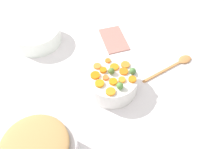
# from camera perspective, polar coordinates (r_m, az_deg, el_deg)

# --- Properties ---
(tabletop) EXTENTS (2.40, 2.40, 0.02)m
(tabletop) POSITION_cam_1_polar(r_m,az_deg,el_deg) (1.13, 0.85, -2.91)
(tabletop) COLOR white
(tabletop) RESTS_ON ground
(serving_bowl_carrots) EXTENTS (0.22, 0.22, 0.09)m
(serving_bowl_carrots) POSITION_cam_1_polar(r_m,az_deg,el_deg) (1.08, 0.00, -1.82)
(serving_bowl_carrots) COLOR white
(serving_bowl_carrots) RESTS_ON tabletop
(stuffing_mound) EXTENTS (0.22, 0.22, 0.03)m
(stuffing_mound) POSITION_cam_1_polar(r_m,az_deg,el_deg) (0.85, -17.25, -15.08)
(stuffing_mound) COLOR tan
(stuffing_mound) RESTS_ON metal_pot
(carrot_slice_0) EXTENTS (0.05, 0.05, 0.01)m
(carrot_slice_0) POSITION_cam_1_polar(r_m,az_deg,el_deg) (1.03, 4.63, -1.10)
(carrot_slice_0) COLOR orange
(carrot_slice_0) RESTS_ON serving_bowl_carrots
(carrot_slice_1) EXTENTS (0.05, 0.05, 0.01)m
(carrot_slice_1) POSITION_cam_1_polar(r_m,az_deg,el_deg) (1.02, -2.83, -2.07)
(carrot_slice_1) COLOR orange
(carrot_slice_1) RESTS_ON serving_bowl_carrots
(carrot_slice_2) EXTENTS (0.05, 0.05, 0.01)m
(carrot_slice_2) POSITION_cam_1_polar(r_m,az_deg,el_deg) (1.07, 0.54, 1.72)
(carrot_slice_2) COLOR orange
(carrot_slice_2) RESTS_ON serving_bowl_carrots
(carrot_slice_3) EXTENTS (0.04, 0.04, 0.01)m
(carrot_slice_3) POSITION_cam_1_polar(r_m,az_deg,el_deg) (1.02, 0.27, -1.65)
(carrot_slice_3) COLOR orange
(carrot_slice_3) RESTS_ON serving_bowl_carrots
(carrot_slice_4) EXTENTS (0.03, 0.03, 0.01)m
(carrot_slice_4) POSITION_cam_1_polar(r_m,az_deg,el_deg) (1.10, -0.95, 3.17)
(carrot_slice_4) COLOR orange
(carrot_slice_4) RESTS_ON serving_bowl_carrots
(carrot_slice_5) EXTENTS (0.05, 0.05, 0.01)m
(carrot_slice_5) POSITION_cam_1_polar(r_m,az_deg,el_deg) (1.04, -3.84, -0.18)
(carrot_slice_5) COLOR orange
(carrot_slice_5) RESTS_ON serving_bowl_carrots
(carrot_slice_6) EXTENTS (0.05, 0.05, 0.01)m
(carrot_slice_6) POSITION_cam_1_polar(r_m,az_deg,el_deg) (0.99, -0.32, -3.92)
(carrot_slice_6) COLOR orange
(carrot_slice_6) RESTS_ON serving_bowl_carrots
(carrot_slice_7) EXTENTS (0.04, 0.04, 0.01)m
(carrot_slice_7) POSITION_cam_1_polar(r_m,az_deg,el_deg) (1.06, -2.02, 1.00)
(carrot_slice_7) COLOR orange
(carrot_slice_7) RESTS_ON serving_bowl_carrots
(carrot_slice_8) EXTENTS (0.03, 0.03, 0.01)m
(carrot_slice_8) POSITION_cam_1_polar(r_m,az_deg,el_deg) (1.04, -1.47, -0.74)
(carrot_slice_8) COLOR orange
(carrot_slice_8) RESTS_ON serving_bowl_carrots
(carrot_slice_9) EXTENTS (0.05, 0.05, 0.01)m
(carrot_slice_9) POSITION_cam_1_polar(r_m,az_deg,el_deg) (1.06, 2.68, 0.71)
(carrot_slice_9) COLOR orange
(carrot_slice_9) RESTS_ON serving_bowl_carrots
(carrot_slice_10) EXTENTS (0.05, 0.05, 0.01)m
(carrot_slice_10) POSITION_cam_1_polar(r_m,az_deg,el_deg) (1.08, 3.06, 2.22)
(carrot_slice_10) COLOR orange
(carrot_slice_10) RESTS_ON serving_bowl_carrots
(carrot_slice_11) EXTENTS (0.03, 0.03, 0.01)m
(carrot_slice_11) POSITION_cam_1_polar(r_m,az_deg,el_deg) (1.08, -3.38, 1.91)
(carrot_slice_11) COLOR orange
(carrot_slice_11) RESTS_ON serving_bowl_carrots
(carrot_slice_12) EXTENTS (0.03, 0.03, 0.01)m
(carrot_slice_12) POSITION_cam_1_polar(r_m,az_deg,el_deg) (1.03, 2.28, -1.20)
(carrot_slice_12) COLOR orange
(carrot_slice_12) RESTS_ON serving_bowl_carrots
(brussels_sprout_0) EXTENTS (0.03, 0.03, 0.03)m
(brussels_sprout_0) POSITION_cam_1_polar(r_m,az_deg,el_deg) (1.05, -0.17, 0.79)
(brussels_sprout_0) COLOR #597D34
(brussels_sprout_0) RESTS_ON serving_bowl_carrots
(brussels_sprout_1) EXTENTS (0.03, 0.03, 0.03)m
(brussels_sprout_1) POSITION_cam_1_polar(r_m,az_deg,el_deg) (1.05, 4.72, 0.77)
(brussels_sprout_1) COLOR #4B793C
(brussels_sprout_1) RESTS_ON serving_bowl_carrots
(brussels_sprout_2) EXTENTS (0.03, 0.03, 0.03)m
(brussels_sprout_2) POSITION_cam_1_polar(r_m,az_deg,el_deg) (1.00, 1.82, -2.61)
(brussels_sprout_2) COLOR #55893C
(brussels_sprout_2) RESTS_ON serving_bowl_carrots
(wooden_spoon) EXTENTS (0.20, 0.25, 0.01)m
(wooden_spoon) POSITION_cam_1_polar(r_m,az_deg,el_deg) (1.25, 14.68, 2.49)
(wooden_spoon) COLOR #B97841
(wooden_spoon) RESTS_ON tabletop
(casserole_dish) EXTENTS (0.24, 0.24, 0.08)m
(casserole_dish) POSITION_cam_1_polar(r_m,az_deg,el_deg) (1.35, -16.80, 8.57)
(casserole_dish) COLOR white
(casserole_dish) RESTS_ON tabletop
(dish_towel) EXTENTS (0.22, 0.18, 0.01)m
(dish_towel) POSITION_cam_1_polar(r_m,az_deg,el_deg) (1.33, 0.41, 7.99)
(dish_towel) COLOR #AA6F65
(dish_towel) RESTS_ON tabletop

